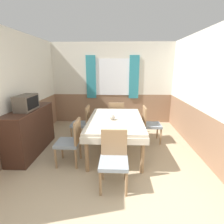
{
  "coord_description": "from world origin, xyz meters",
  "views": [
    {
      "loc": [
        0.22,
        -1.54,
        1.87
      ],
      "look_at": [
        0.07,
        2.08,
        0.91
      ],
      "focal_mm": 28.0,
      "sensor_mm": 36.0,
      "label": 1
    }
  ],
  "objects_px": {
    "chair_head_window": "(116,116)",
    "chair_right_far": "(149,123)",
    "vase": "(112,117)",
    "dining_table": "(115,123)",
    "chair_left_far": "(83,122)",
    "sideboard": "(31,130)",
    "chair_left_near": "(71,140)",
    "tv": "(26,103)",
    "chair_head_near": "(114,157)"
  },
  "relations": [
    {
      "from": "chair_head_window",
      "to": "chair_right_far",
      "type": "bearing_deg",
      "value": -36.21
    },
    {
      "from": "chair_right_far",
      "to": "vase",
      "type": "relative_size",
      "value": 8.04
    },
    {
      "from": "dining_table",
      "to": "chair_left_far",
      "type": "distance_m",
      "value": 1.02
    },
    {
      "from": "chair_head_window",
      "to": "sideboard",
      "type": "height_order",
      "value": "sideboard"
    },
    {
      "from": "chair_left_near",
      "to": "tv",
      "type": "height_order",
      "value": "tv"
    },
    {
      "from": "dining_table",
      "to": "tv",
      "type": "distance_m",
      "value": 1.89
    },
    {
      "from": "chair_left_far",
      "to": "sideboard",
      "type": "height_order",
      "value": "sideboard"
    },
    {
      "from": "dining_table",
      "to": "vase",
      "type": "height_order",
      "value": "vase"
    },
    {
      "from": "chair_left_near",
      "to": "chair_left_far",
      "type": "bearing_deg",
      "value": 0.0
    },
    {
      "from": "chair_right_far",
      "to": "chair_left_far",
      "type": "bearing_deg",
      "value": -90.0
    },
    {
      "from": "chair_head_window",
      "to": "vase",
      "type": "bearing_deg",
      "value": -93.0
    },
    {
      "from": "dining_table",
      "to": "vase",
      "type": "xyz_separation_m",
      "value": [
        -0.07,
        -0.09,
        0.16
      ]
    },
    {
      "from": "chair_left_near",
      "to": "chair_head_near",
      "type": "distance_m",
      "value": 1.04
    },
    {
      "from": "chair_left_near",
      "to": "chair_head_window",
      "type": "relative_size",
      "value": 1.0
    },
    {
      "from": "chair_head_near",
      "to": "tv",
      "type": "distance_m",
      "value": 2.16
    },
    {
      "from": "vase",
      "to": "tv",
      "type": "bearing_deg",
      "value": -176.56
    },
    {
      "from": "chair_left_far",
      "to": "chair_right_far",
      "type": "distance_m",
      "value": 1.68
    },
    {
      "from": "chair_left_far",
      "to": "chair_right_far",
      "type": "bearing_deg",
      "value": -90.0
    },
    {
      "from": "chair_right_far",
      "to": "tv",
      "type": "relative_size",
      "value": 1.63
    },
    {
      "from": "tv",
      "to": "chair_left_near",
      "type": "bearing_deg",
      "value": -20.09
    },
    {
      "from": "chair_right_far",
      "to": "chair_head_near",
      "type": "bearing_deg",
      "value": -25.87
    },
    {
      "from": "chair_head_window",
      "to": "chair_head_near",
      "type": "height_order",
      "value": "same"
    },
    {
      "from": "chair_left_near",
      "to": "chair_left_far",
      "type": "relative_size",
      "value": 1.0
    },
    {
      "from": "chair_left_near",
      "to": "chair_head_window",
      "type": "distance_m",
      "value": 1.92
    },
    {
      "from": "sideboard",
      "to": "chair_head_window",
      "type": "bearing_deg",
      "value": 34.38
    },
    {
      "from": "chair_left_near",
      "to": "chair_right_far",
      "type": "xyz_separation_m",
      "value": [
        1.68,
        1.12,
        0.0
      ]
    },
    {
      "from": "dining_table",
      "to": "sideboard",
      "type": "bearing_deg",
      "value": -176.94
    },
    {
      "from": "chair_head_window",
      "to": "chair_right_far",
      "type": "xyz_separation_m",
      "value": [
        0.84,
        -0.61,
        0.0
      ]
    },
    {
      "from": "chair_left_far",
      "to": "chair_right_far",
      "type": "relative_size",
      "value": 1.0
    },
    {
      "from": "dining_table",
      "to": "chair_left_far",
      "type": "relative_size",
      "value": 2.05
    },
    {
      "from": "sideboard",
      "to": "vase",
      "type": "relative_size",
      "value": 13.59
    },
    {
      "from": "chair_head_window",
      "to": "tv",
      "type": "bearing_deg",
      "value": -143.02
    },
    {
      "from": "dining_table",
      "to": "chair_head_window",
      "type": "xyz_separation_m",
      "value": [
        0.0,
        1.17,
        -0.17
      ]
    },
    {
      "from": "dining_table",
      "to": "chair_right_far",
      "type": "height_order",
      "value": "chair_right_far"
    },
    {
      "from": "chair_left_near",
      "to": "vase",
      "type": "distance_m",
      "value": 0.96
    },
    {
      "from": "chair_head_near",
      "to": "tv",
      "type": "bearing_deg",
      "value": -28.12
    },
    {
      "from": "sideboard",
      "to": "tv",
      "type": "bearing_deg",
      "value": -69.4
    },
    {
      "from": "dining_table",
      "to": "chair_left_far",
      "type": "height_order",
      "value": "chair_left_far"
    },
    {
      "from": "chair_head_window",
      "to": "chair_head_near",
      "type": "distance_m",
      "value": 2.34
    },
    {
      "from": "chair_left_near",
      "to": "sideboard",
      "type": "distance_m",
      "value": 1.12
    },
    {
      "from": "chair_head_window",
      "to": "chair_head_near",
      "type": "relative_size",
      "value": 1.0
    },
    {
      "from": "chair_right_far",
      "to": "chair_head_near",
      "type": "xyz_separation_m",
      "value": [
        -0.84,
        -1.73,
        0.0
      ]
    },
    {
      "from": "chair_right_far",
      "to": "chair_head_near",
      "type": "height_order",
      "value": "same"
    },
    {
      "from": "chair_left_near",
      "to": "sideboard",
      "type": "height_order",
      "value": "sideboard"
    },
    {
      "from": "chair_left_near",
      "to": "chair_head_window",
      "type": "bearing_deg",
      "value": -25.87
    },
    {
      "from": "chair_head_window",
      "to": "tv",
      "type": "height_order",
      "value": "tv"
    },
    {
      "from": "chair_left_near",
      "to": "chair_head_near",
      "type": "height_order",
      "value": "same"
    },
    {
      "from": "tv",
      "to": "vase",
      "type": "xyz_separation_m",
      "value": [
        1.75,
        0.11,
        -0.33
      ]
    },
    {
      "from": "tv",
      "to": "vase",
      "type": "distance_m",
      "value": 1.79
    },
    {
      "from": "chair_right_far",
      "to": "tv",
      "type": "distance_m",
      "value": 2.84
    }
  ]
}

